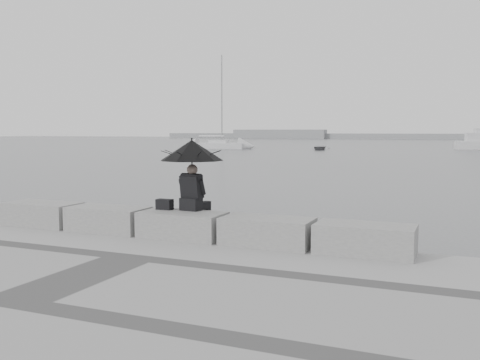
% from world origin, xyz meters
% --- Properties ---
extents(ground, '(360.00, 360.00, 0.00)m').
position_xyz_m(ground, '(0.00, 0.00, 0.00)').
color(ground, '#4C4E51').
rests_on(ground, ground).
extents(stone_block_far_left, '(1.60, 0.80, 0.50)m').
position_xyz_m(stone_block_far_left, '(-3.40, -0.45, 0.75)').
color(stone_block_far_left, slate).
rests_on(stone_block_far_left, promenade).
extents(stone_block_left, '(1.60, 0.80, 0.50)m').
position_xyz_m(stone_block_left, '(-1.70, -0.45, 0.75)').
color(stone_block_left, slate).
rests_on(stone_block_left, promenade).
extents(stone_block_centre, '(1.60, 0.80, 0.50)m').
position_xyz_m(stone_block_centre, '(0.00, -0.45, 0.75)').
color(stone_block_centre, slate).
rests_on(stone_block_centre, promenade).
extents(stone_block_right, '(1.60, 0.80, 0.50)m').
position_xyz_m(stone_block_right, '(1.70, -0.45, 0.75)').
color(stone_block_right, slate).
rests_on(stone_block_right, promenade).
extents(stone_block_far_right, '(1.60, 0.80, 0.50)m').
position_xyz_m(stone_block_far_right, '(3.40, -0.45, 0.75)').
color(stone_block_far_right, slate).
rests_on(stone_block_far_right, promenade).
extents(seated_person, '(1.22, 1.22, 1.39)m').
position_xyz_m(seated_person, '(0.04, -0.15, 2.01)').
color(seated_person, black).
rests_on(seated_person, stone_block_centre).
extents(bag, '(0.31, 0.18, 0.20)m').
position_xyz_m(bag, '(-0.48, -0.29, 1.10)').
color(bag, black).
rests_on(bag, stone_block_centre).
extents(distant_landmass, '(180.00, 8.00, 2.80)m').
position_xyz_m(distant_landmass, '(-8.14, 154.51, 0.90)').
color(distant_landmass, gray).
rests_on(distant_landmass, ground).
extents(sailboat_left, '(7.48, 3.40, 12.90)m').
position_xyz_m(sailboat_left, '(-26.81, 58.05, 0.53)').
color(sailboat_left, silver).
rests_on(sailboat_left, ground).
extents(dinghy, '(3.55, 1.62, 0.59)m').
position_xyz_m(dinghy, '(-12.68, 58.69, 0.30)').
color(dinghy, slate).
rests_on(dinghy, ground).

